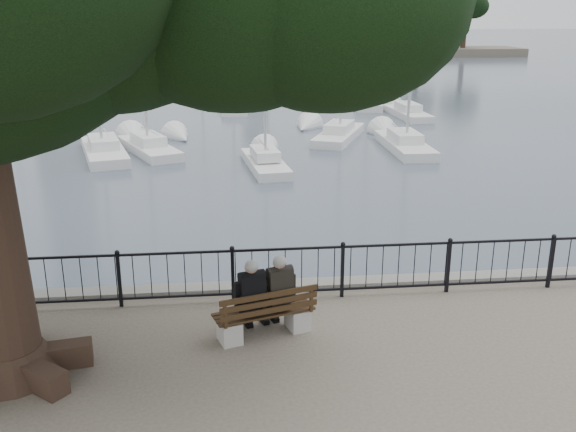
{
  "coord_description": "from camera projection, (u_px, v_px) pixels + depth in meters",
  "views": [
    {
      "loc": [
        -1.12,
        -8.19,
        5.06
      ],
      "look_at": [
        0.0,
        2.5,
        1.6
      ],
      "focal_mm": 40.0,
      "sensor_mm": 36.0,
      "label": 1
    }
  ],
  "objects": [
    {
      "name": "harbor",
      "position": [
        285.0,
        311.0,
        12.41
      ],
      "size": [
        260.0,
        260.0,
        1.2
      ],
      "color": "slate",
      "rests_on": "ground"
    },
    {
      "name": "railing",
      "position": [
        288.0,
        271.0,
        11.61
      ],
      "size": [
        22.06,
        0.06,
        1.0
      ],
      "color": "black",
      "rests_on": "ground"
    },
    {
      "name": "bench",
      "position": [
        265.0,
        319.0,
        10.35
      ],
      "size": [
        1.71,
        0.95,
        0.86
      ],
      "color": "gray",
      "rests_on": "ground"
    },
    {
      "name": "person_left",
      "position": [
        249.0,
        300.0,
        10.25
      ],
      "size": [
        0.53,
        0.75,
        1.37
      ],
      "color": "black",
      "rests_on": "ground"
    },
    {
      "name": "person_right",
      "position": [
        277.0,
        296.0,
        10.43
      ],
      "size": [
        0.53,
        0.75,
        1.37
      ],
      "color": "black",
      "rests_on": "ground"
    },
    {
      "name": "lion_monument",
      "position": [
        254.0,
        56.0,
        56.52
      ],
      "size": [
        5.83,
        5.83,
        8.64
      ],
      "color": "slate",
      "rests_on": "ground"
    },
    {
      "name": "sailboat_a",
      "position": [
        104.0,
        149.0,
        27.78
      ],
      "size": [
        2.95,
        5.89,
        10.04
      ],
      "color": "silver",
      "rests_on": "ground"
    },
    {
      "name": "sailboat_b",
      "position": [
        149.0,
        145.0,
        28.47
      ],
      "size": [
        3.39,
        5.34,
        11.04
      ],
      "color": "silver",
      "rests_on": "ground"
    },
    {
      "name": "sailboat_c",
      "position": [
        405.0,
        143.0,
        29.06
      ],
      "size": [
        1.6,
        5.59,
        10.53
      ],
      "color": "silver",
      "rests_on": "ground"
    },
    {
      "name": "sailboat_d",
      "position": [
        408.0,
        112.0,
        37.98
      ],
      "size": [
        1.68,
        5.25,
        9.72
      ],
      "color": "silver",
      "rests_on": "ground"
    },
    {
      "name": "sailboat_e",
      "position": [
        13.0,
        107.0,
        39.9
      ],
      "size": [
        1.83,
        4.86,
        10.03
      ],
      "color": "silver",
      "rests_on": "ground"
    },
    {
      "name": "sailboat_f",
      "position": [
        233.0,
        105.0,
        40.37
      ],
      "size": [
        1.63,
        5.6,
        10.76
      ],
      "color": "silver",
      "rests_on": "ground"
    },
    {
      "name": "sailboat_g",
      "position": [
        367.0,
        101.0,
        42.28
      ],
      "size": [
        2.73,
        6.37,
        12.3
      ],
      "color": "silver",
      "rests_on": "ground"
    },
    {
      "name": "sailboat_h",
      "position": [
        202.0,
        90.0,
        47.68
      ],
      "size": [
        3.0,
        6.41,
        13.69
      ],
      "color": "silver",
      "rests_on": "ground"
    },
    {
      "name": "sailboat_i",
      "position": [
        339.0,
        133.0,
        31.38
      ],
      "size": [
        3.51,
        5.57,
        10.31
      ],
      "color": "silver",
      "rests_on": "ground"
    },
    {
      "name": "sailboat_j",
      "position": [
        265.0,
        160.0,
        25.65
      ],
      "size": [
        1.79,
        4.78,
        10.75
      ],
      "color": "silver",
      "rests_on": "ground"
    },
    {
      "name": "far_shore",
      "position": [
        417.0,
        26.0,
        86.24
      ],
      "size": [
        30.0,
        8.6,
        9.18
      ],
      "color": "#524B42",
      "rests_on": "ground"
    }
  ]
}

